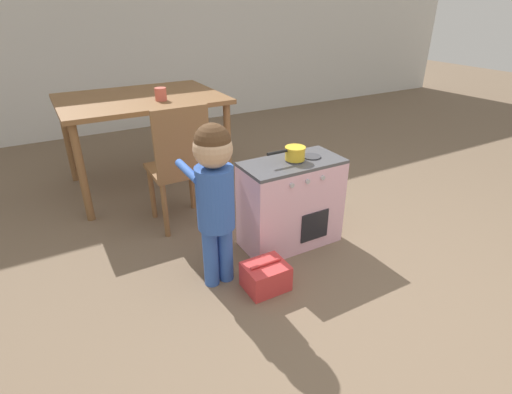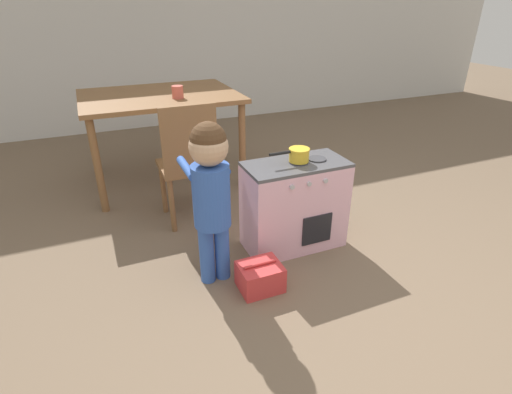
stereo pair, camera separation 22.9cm
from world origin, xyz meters
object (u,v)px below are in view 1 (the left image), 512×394
object	(u,v)px
play_kitchen	(291,203)
toy_basket	(266,276)
dining_table	(141,107)
cup_on_table	(161,94)
dining_chair_near	(179,165)
toy_pot	(295,153)
child_figure	(214,186)

from	to	relation	value
play_kitchen	toy_basket	bearing A→B (deg)	-139.08
toy_basket	dining_table	xyz separation A→B (m)	(-0.16, 1.69, 0.59)
play_kitchen	toy_basket	size ratio (longest dim) A/B	2.69
cup_on_table	toy_basket	bearing A→B (deg)	-87.81
toy_basket	dining_table	size ratio (longest dim) A/B	0.19
cup_on_table	play_kitchen	bearing A→B (deg)	-69.41
play_kitchen	dining_chair_near	size ratio (longest dim) A/B	0.72
toy_basket	dining_chair_near	world-z (taller)	dining_chair_near
toy_pot	dining_chair_near	world-z (taller)	dining_chair_near
play_kitchen	toy_pot	bearing A→B (deg)	2.45
child_figure	toy_basket	size ratio (longest dim) A/B	3.98
toy_pot	toy_basket	world-z (taller)	toy_pot
play_kitchen	toy_pot	size ratio (longest dim) A/B	2.45
child_figure	cup_on_table	xyz separation A→B (m)	(0.14, 1.29, 0.20)
dining_chair_near	play_kitchen	bearing A→B (deg)	-45.99
dining_table	toy_pot	bearing A→B (deg)	-68.02
toy_pot	child_figure	bearing A→B (deg)	-166.51
toy_basket	dining_table	distance (m)	1.80
dining_table	play_kitchen	bearing A→B (deg)	-68.43
toy_basket	child_figure	bearing A→B (deg)	137.28
dining_table	dining_chair_near	distance (m)	0.84
dining_chair_near	child_figure	bearing A→B (deg)	-93.78
play_kitchen	dining_chair_near	world-z (taller)	dining_chair_near
toy_basket	cup_on_table	distance (m)	1.65
cup_on_table	dining_chair_near	bearing A→B (deg)	-99.32
child_figure	dining_chair_near	world-z (taller)	child_figure
toy_pot	cup_on_table	distance (m)	1.25
toy_pot	child_figure	world-z (taller)	child_figure
dining_chair_near	cup_on_table	xyz separation A→B (m)	(0.10, 0.60, 0.35)
toy_basket	cup_on_table	world-z (taller)	cup_on_table
play_kitchen	dining_chair_near	distance (m)	0.78
toy_pot	dining_chair_near	size ratio (longest dim) A/B	0.29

